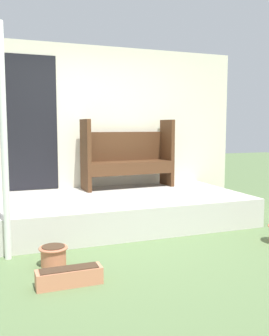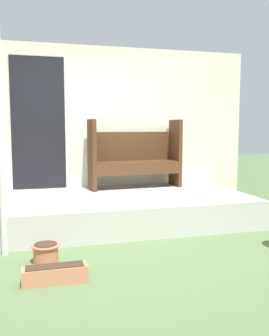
# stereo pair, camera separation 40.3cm
# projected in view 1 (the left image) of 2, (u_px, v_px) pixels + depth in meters

# --- Properties ---
(ground_plane) EXTENTS (24.00, 24.00, 0.00)m
(ground_plane) POSITION_uv_depth(u_px,v_px,m) (124.00, 243.00, 4.33)
(ground_plane) COLOR #5B7547
(porch_slab) EXTENTS (3.67, 1.82, 0.38)m
(porch_slab) POSITION_uv_depth(u_px,v_px,m) (113.00, 210.00, 5.21)
(porch_slab) COLOR beige
(porch_slab) RESTS_ON ground_plane
(house_wall) EXTENTS (4.87, 0.08, 2.60)m
(house_wall) POSITION_uv_depth(u_px,v_px,m) (93.00, 129.00, 5.94)
(house_wall) COLOR beige
(house_wall) RESTS_ON ground_plane
(support_post) EXTENTS (0.07, 0.07, 2.35)m
(support_post) POSITION_uv_depth(u_px,v_px,m) (4.00, 144.00, 3.69)
(support_post) COLOR white
(support_post) RESTS_ON ground_plane
(bench) EXTENTS (1.46, 0.48, 1.07)m
(bench) POSITION_uv_depth(u_px,v_px,m) (127.00, 155.00, 5.87)
(bench) COLOR #4C2D19
(bench) RESTS_ON porch_slab
(flower_pot_left) EXTENTS (0.28, 0.28, 0.19)m
(flower_pot_left) POSITION_uv_depth(u_px,v_px,m) (53.00, 255.00, 3.63)
(flower_pot_left) COLOR #C67251
(flower_pot_left) RESTS_ON ground_plane
(planter_box_rect) EXTENTS (0.56, 0.16, 0.15)m
(planter_box_rect) POSITION_uv_depth(u_px,v_px,m) (69.00, 277.00, 3.18)
(planter_box_rect) COLOR tan
(planter_box_rect) RESTS_ON ground_plane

